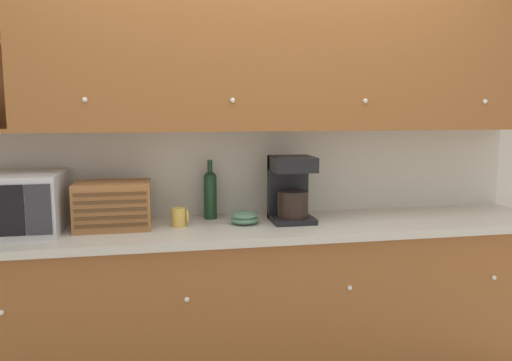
{
  "coord_description": "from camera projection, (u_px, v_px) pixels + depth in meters",
  "views": [
    {
      "loc": [
        -0.52,
        -2.88,
        1.52
      ],
      "look_at": [
        0.0,
        -0.2,
        1.14
      ],
      "focal_mm": 35.0,
      "sensor_mm": 36.0,
      "label": 1
    }
  ],
  "objects": [
    {
      "name": "bowl_stack_on_counter",
      "position": [
        244.0,
        218.0,
        2.7
      ],
      "size": [
        0.16,
        0.16,
        0.07
      ],
      "color": "slate",
      "rests_on": "counter_unit"
    },
    {
      "name": "upper_cabinets",
      "position": [
        285.0,
        49.0,
        2.72
      ],
      "size": [
        3.29,
        0.36,
        0.89
      ],
      "color": "#935628",
      "rests_on": "backsplash_panel"
    },
    {
      "name": "mug",
      "position": [
        180.0,
        217.0,
        2.64
      ],
      "size": [
        0.09,
        0.08,
        0.1
      ],
      "color": "gold",
      "rests_on": "counter_unit"
    },
    {
      "name": "wine_bottle",
      "position": [
        210.0,
        192.0,
        2.82
      ],
      "size": [
        0.07,
        0.07,
        0.33
      ],
      "color": "#19381E",
      "rests_on": "counter_unit"
    },
    {
      "name": "counter_unit",
      "position": [
        259.0,
        304.0,
        2.77
      ],
      "size": [
        3.31,
        0.61,
        0.91
      ],
      "color": "#935628",
      "rests_on": "ground_plane"
    },
    {
      "name": "wall_back",
      "position": [
        249.0,
        148.0,
        2.96
      ],
      "size": [
        5.69,
        0.06,
        2.6
      ],
      "color": "silver",
      "rests_on": "ground_plane"
    },
    {
      "name": "ground_plane",
      "position": [
        250.0,
        356.0,
        3.11
      ],
      "size": [
        24.0,
        24.0,
        0.0
      ],
      "primitive_type": "plane",
      "color": "slate"
    },
    {
      "name": "coffee_maker",
      "position": [
        291.0,
        189.0,
        2.76
      ],
      "size": [
        0.23,
        0.24,
        0.36
      ],
      "color": "black",
      "rests_on": "counter_unit"
    },
    {
      "name": "backsplash_panel",
      "position": [
        250.0,
        172.0,
        2.95
      ],
      "size": [
        3.29,
        0.01,
        0.5
      ],
      "color": "beige",
      "rests_on": "counter_unit"
    },
    {
      "name": "bread_box",
      "position": [
        113.0,
        205.0,
        2.58
      ],
      "size": [
        0.38,
        0.25,
        0.25
      ],
      "color": "#996033",
      "rests_on": "counter_unit"
    },
    {
      "name": "microwave",
      "position": [
        8.0,
        203.0,
        2.49
      ],
      "size": [
        0.52,
        0.41,
        0.3
      ],
      "color": "silver",
      "rests_on": "counter_unit"
    }
  ]
}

